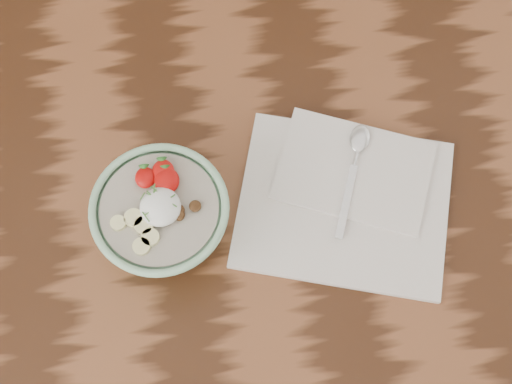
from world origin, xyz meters
The scene contains 4 objects.
table centered at (0.00, 0.00, 65.70)cm, with size 160.00×90.00×75.00cm.
breakfast_bowl centered at (-21.92, -2.21, 81.00)cm, with size 17.64×17.64×11.92cm.
napkin centered at (3.04, -1.16, 75.74)cm, with size 34.27×30.74×1.76cm.
spoon centered at (5.46, 4.45, 77.13)cm, with size 8.25×16.65×0.90cm.
Camera 1 is at (-14.02, -32.27, 168.57)cm, focal length 50.00 mm.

